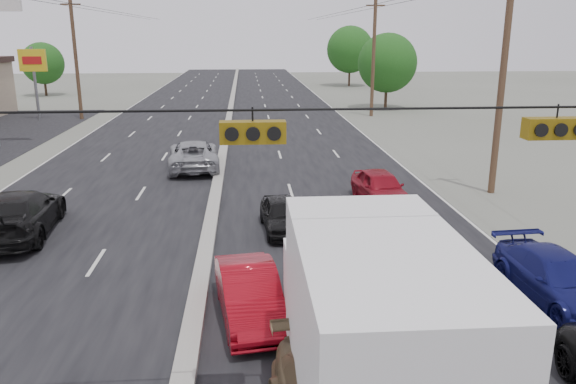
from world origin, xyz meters
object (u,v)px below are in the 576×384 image
box_truck (370,328)px  utility_pole_right_c (373,57)px  queue_car_b (416,238)px  oncoming_far (194,155)px  tree_right_far (350,49)px  queue_car_e (380,188)px  utility_pole_left_c (76,58)px  tree_left_far (43,63)px  queue_car_d (557,279)px  tree_right_mid (387,63)px  oncoming_near (19,214)px  pole_sign_far (33,66)px  queue_car_a (282,215)px  red_sedan (249,294)px  utility_pole_right_b (502,79)px

box_truck → utility_pole_right_c: bearing=77.6°
queue_car_b → box_truck: bearing=-120.7°
utility_pole_right_c → oncoming_far: utility_pole_right_c is taller
tree_right_far → queue_car_e: bearing=-99.1°
utility_pole_left_c → tree_left_far: bearing=115.4°
box_truck → queue_car_b: 8.36m
utility_pole_right_c → tree_left_far: 39.90m
utility_pole_right_c → queue_car_d: size_ratio=2.23×
box_truck → oncoming_far: box_truck is taller
box_truck → queue_car_b: box_truck is taller
tree_left_far → queue_car_d: bearing=-60.4°
tree_right_mid → queue_car_b: bearing=-102.5°
tree_left_far → box_truck: bearing=-67.0°
box_truck → oncoming_near: box_truck is taller
queue_car_d → oncoming_near: oncoming_near is taller
utility_pole_left_c → tree_left_far: size_ratio=1.63×
pole_sign_far → queue_car_d: bearing=-54.3°
queue_car_a → oncoming_near: oncoming_near is taller
utility_pole_left_c → box_truck: (16.00, -40.12, -3.16)m
utility_pole_right_c → tree_right_mid: 5.64m
utility_pole_left_c → tree_right_far: utility_pole_left_c is taller
tree_left_far → red_sedan: size_ratio=1.51×
queue_car_a → oncoming_far: (-4.06, 10.18, 0.15)m
queue_car_a → queue_car_e: queue_car_e is taller
pole_sign_far → queue_car_a: bearing=-57.7°
red_sedan → oncoming_far: 16.91m
box_truck → pole_sign_far: bearing=116.1°
oncoming_near → tree_right_far: bearing=-116.3°
box_truck → queue_car_a: 10.76m
tree_right_mid → queue_car_d: 41.17m
utility_pole_right_c → oncoming_near: utility_pole_right_c is taller
box_truck → queue_car_a: bearing=94.7°
pole_sign_far → tree_right_far: bearing=43.2°
tree_right_far → oncoming_near: 63.57m
utility_pole_right_c → oncoming_near: size_ratio=1.77×
tree_left_far → tree_right_far: bearing=14.7°
queue_car_d → red_sedan: bearing=178.4°
red_sedan → oncoming_far: oncoming_far is taller
utility_pole_left_c → queue_car_d: size_ratio=2.23×
tree_right_mid → oncoming_near: (-21.70, -34.23, -3.52)m
utility_pole_right_b → utility_pole_right_c: same height
queue_car_a → queue_car_d: 9.28m
queue_car_b → queue_car_e: bearing=79.1°
pole_sign_far → utility_pole_right_b: bearing=-41.3°
utility_pole_right_c → queue_car_b: bearing=-100.1°
utility_pole_right_c → tree_left_far: size_ratio=1.63×
utility_pole_left_c → tree_right_far: bearing=46.5°
red_sedan → tree_right_far: bearing=69.6°
box_truck → queue_car_a: box_truck is taller
utility_pole_right_b → oncoming_near: (-19.20, -4.23, -4.29)m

